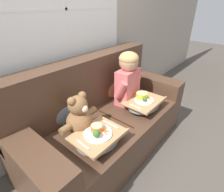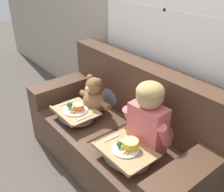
% 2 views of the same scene
% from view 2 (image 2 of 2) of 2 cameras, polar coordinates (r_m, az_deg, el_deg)
% --- Properties ---
extents(ground_plane, '(14.00, 14.00, 0.00)m').
position_cam_2_polar(ground_plane, '(2.68, 0.78, -14.93)').
color(ground_plane, '#4C443D').
extents(wall_back_with_window, '(8.00, 0.08, 2.60)m').
position_cam_2_polar(wall_back_with_window, '(2.40, 11.89, 15.13)').
color(wall_back_with_window, '#A89E8E').
rests_on(wall_back_with_window, ground_plane).
extents(couch, '(1.87, 0.86, 1.00)m').
position_cam_2_polar(couch, '(2.48, 2.12, -8.20)').
color(couch, '#4C3323').
rests_on(couch, ground_plane).
extents(throw_pillow_behind_child, '(0.34, 0.16, 0.35)m').
position_cam_2_polar(throw_pillow_behind_child, '(2.24, 11.70, -5.57)').
color(throw_pillow_behind_child, '#B2754C').
rests_on(throw_pillow_behind_child, couch).
extents(throw_pillow_behind_teddy, '(0.33, 0.16, 0.34)m').
position_cam_2_polar(throw_pillow_behind_teddy, '(2.68, 0.11, 1.08)').
color(throw_pillow_behind_teddy, slate).
rests_on(throw_pillow_behind_teddy, couch).
extents(child_figure, '(0.43, 0.22, 0.59)m').
position_cam_2_polar(child_figure, '(2.01, 7.94, -3.97)').
color(child_figure, '#DB6666').
rests_on(child_figure, couch).
extents(teddy_bear, '(0.42, 0.29, 0.39)m').
position_cam_2_polar(teddy_bear, '(2.55, -3.91, -0.32)').
color(teddy_bear, brown).
rests_on(teddy_bear, couch).
extents(lap_tray_child, '(0.44, 0.33, 0.17)m').
position_cam_2_polar(lap_tray_child, '(2.04, 2.99, -12.43)').
color(lap_tray_child, slate).
rests_on(lap_tray_child, child_figure).
extents(lap_tray_teddy, '(0.41, 0.33, 0.18)m').
position_cam_2_polar(lap_tray_teddy, '(2.51, -7.93, -3.94)').
color(lap_tray_teddy, slate).
rests_on(lap_tray_teddy, teddy_bear).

